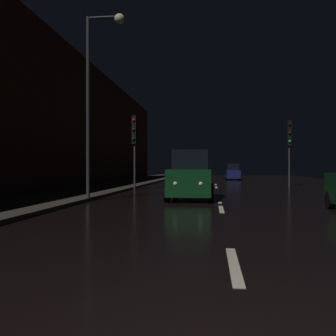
{
  "coord_description": "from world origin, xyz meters",
  "views": [
    {
      "loc": [
        -0.33,
        -2.64,
        1.47
      ],
      "look_at": [
        -2.5,
        15.68,
        1.44
      ],
      "focal_mm": 39.66,
      "sensor_mm": 36.0,
      "label": 1
    }
  ],
  "objects": [
    {
      "name": "car_approaching_headlights",
      "position": [
        -1.29,
        14.54,
        1.03
      ],
      "size": [
        2.06,
        4.47,
        2.25
      ],
      "rotation": [
        0.0,
        0.0,
        -1.57
      ],
      "color": "#0F3819",
      "rests_on": "ground"
    },
    {
      "name": "lane_centerline",
      "position": [
        0.0,
        16.13,
        0.01
      ],
      "size": [
        0.16,
        28.21,
        0.01
      ],
      "color": "beige",
      "rests_on": "ground"
    },
    {
      "name": "ground",
      "position": [
        0.0,
        24.5,
        -0.01
      ],
      "size": [
        27.93,
        84.0,
        0.02
      ],
      "primitive_type": "cube",
      "color": "black"
    },
    {
      "name": "streetlamp_overhead",
      "position": [
        -5.24,
        12.92,
        5.26
      ],
      "size": [
        1.7,
        0.44,
        8.07
      ],
      "color": "#2D2D30",
      "rests_on": "ground"
    },
    {
      "name": "traffic_light_far_right",
      "position": [
        5.47,
        26.13,
        3.64
      ],
      "size": [
        0.32,
        0.46,
        4.99
      ],
      "rotation": [
        0.0,
        0.0,
        -1.54
      ],
      "color": "#38383A",
      "rests_on": "ground"
    },
    {
      "name": "traffic_light_far_left",
      "position": [
        -5.47,
        21.72,
        3.59
      ],
      "size": [
        0.35,
        0.48,
        4.93
      ],
      "rotation": [
        0.0,
        0.0,
        -1.72
      ],
      "color": "#38383A",
      "rests_on": "ground"
    },
    {
      "name": "car_distant_taillights",
      "position": [
        2.14,
        41.46,
        0.86
      ],
      "size": [
        1.73,
        3.75,
        1.89
      ],
      "rotation": [
        0.0,
        0.0,
        1.57
      ],
      "color": "#141E51",
      "rests_on": "ground"
    },
    {
      "name": "building_facade_left",
      "position": [
        -10.37,
        21.0,
        4.95
      ],
      "size": [
        0.8,
        63.0,
        9.9
      ],
      "primitive_type": "cube",
      "color": "#472319",
      "rests_on": "ground"
    },
    {
      "name": "sidewalk_left",
      "position": [
        -7.77,
        24.5,
        0.07
      ],
      "size": [
        4.4,
        84.0,
        0.15
      ],
      "primitive_type": "cube",
      "color": "#38332B",
      "rests_on": "ground"
    }
  ]
}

